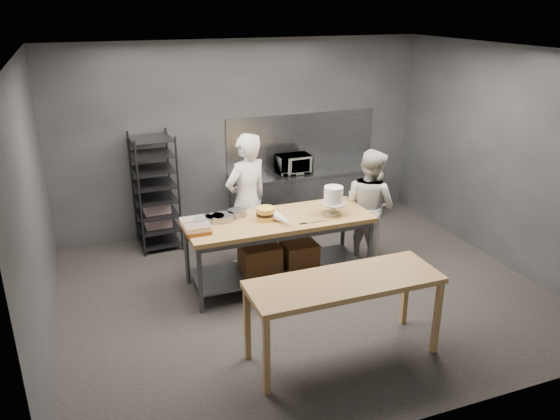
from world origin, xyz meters
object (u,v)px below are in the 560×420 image
at_px(near_counter, 345,287).
at_px(frosted_cake_stand, 333,197).
at_px(speed_rack, 156,193).
at_px(microwave, 293,164).
at_px(layer_cake, 265,214).
at_px(chef_right, 370,206).
at_px(work_table, 278,243).
at_px(chef_behind, 247,201).

xyz_separation_m(near_counter, frosted_cake_stand, (0.65, 1.62, 0.34)).
bearing_deg(speed_rack, microwave, 2.05).
relative_size(near_counter, layer_cake, 8.35).
bearing_deg(chef_right, work_table, 76.43).
relative_size(speed_rack, frosted_cake_stand, 4.66).
bearing_deg(near_counter, layer_cake, 97.57).
bearing_deg(frosted_cake_stand, chef_right, 22.91).
xyz_separation_m(work_table, layer_cake, (-0.17, 0.01, 0.43)).
relative_size(work_table, chef_right, 1.46).
relative_size(speed_rack, layer_cake, 7.31).
bearing_deg(chef_right, layer_cake, 75.41).
distance_m(near_counter, microwave, 3.67).
bearing_deg(chef_behind, near_counter, 74.64).
distance_m(near_counter, layer_cake, 1.79).
bearing_deg(frosted_cake_stand, layer_cake, 171.30).
relative_size(work_table, layer_cake, 10.03).
height_order(speed_rack, chef_right, speed_rack).
bearing_deg(frosted_cake_stand, speed_rack, 137.43).
distance_m(chef_behind, frosted_cake_stand, 1.24).
height_order(frosted_cake_stand, layer_cake, frosted_cake_stand).
bearing_deg(microwave, chef_behind, -135.38).
height_order(speed_rack, chef_behind, chef_behind).
bearing_deg(chef_behind, work_table, 85.33).
bearing_deg(work_table, chef_behind, 107.17).
xyz_separation_m(chef_behind, layer_cake, (0.04, -0.66, 0.05)).
bearing_deg(speed_rack, layer_cake, -56.61).
relative_size(chef_behind, microwave, 3.51).
bearing_deg(speed_rack, work_table, -53.05).
bearing_deg(work_table, microwave, 62.43).
bearing_deg(chef_right, near_counter, 123.80).
bearing_deg(chef_behind, microwave, -157.22).
distance_m(chef_behind, chef_right, 1.73).
bearing_deg(work_table, chef_right, 7.13).
xyz_separation_m(work_table, speed_rack, (-1.30, 1.73, 0.28)).
xyz_separation_m(chef_behind, chef_right, (1.65, -0.49, -0.13)).
xyz_separation_m(work_table, chef_behind, (-0.21, 0.67, 0.38)).
xyz_separation_m(work_table, microwave, (0.94, 1.81, 0.48)).
height_order(microwave, frosted_cake_stand, frosted_cake_stand).
xyz_separation_m(near_counter, chef_right, (1.38, 1.93, 0.01)).
distance_m(near_counter, chef_behind, 2.44).
xyz_separation_m(speed_rack, frosted_cake_stand, (2.02, -1.85, 0.30)).
xyz_separation_m(chef_right, microwave, (-0.50, 1.62, 0.23)).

